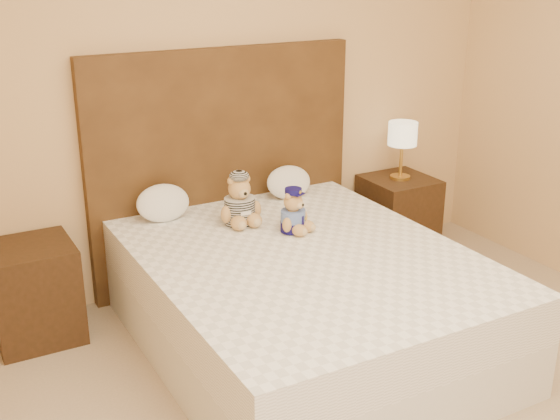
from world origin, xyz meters
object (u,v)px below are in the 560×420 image
object	(u,v)px
nightstand_left	(34,292)
pillow_right	(289,181)
nightstand_right	(398,215)
bed	(304,300)
lamp	(403,137)
teddy_prisoner	(240,200)
pillow_left	(163,201)
teddy_police	(293,210)

from	to	relation	value
nightstand_left	pillow_right	size ratio (longest dim) A/B	1.78
nightstand_right	pillow_right	world-z (taller)	pillow_right
nightstand_left	pillow_right	xyz separation A→B (m)	(1.62, 0.03, 0.38)
bed	lamp	bearing A→B (deg)	32.62
nightstand_left	teddy_prisoner	bearing A→B (deg)	-12.35
lamp	pillow_right	world-z (taller)	lamp
bed	nightstand_right	xyz separation A→B (m)	(1.25, 0.80, -0.00)
lamp	pillow_right	xyz separation A→B (m)	(-0.88, 0.03, -0.19)
pillow_left	pillow_right	bearing A→B (deg)	0.00
pillow_left	bed	bearing A→B (deg)	-60.38
teddy_prisoner	bed	bearing A→B (deg)	-78.16
bed	nightstand_left	xyz separation A→B (m)	(-1.25, 0.80, -0.00)
teddy_police	pillow_right	distance (m)	0.60
bed	nightstand_right	size ratio (longest dim) A/B	3.64
teddy_police	nightstand_right	bearing A→B (deg)	-1.04
nightstand_left	nightstand_right	distance (m)	2.50
bed	pillow_right	size ratio (longest dim) A/B	6.47
teddy_prisoner	lamp	bearing A→B (deg)	11.11
pillow_right	bed	bearing A→B (deg)	-114.23
bed	nightstand_right	distance (m)	1.48
bed	pillow_left	size ratio (longest dim) A/B	6.23
teddy_prisoner	pillow_left	bearing A→B (deg)	143.06
nightstand_right	teddy_police	bearing A→B (deg)	-156.47
lamp	bed	bearing A→B (deg)	-147.38
lamp	teddy_prisoner	world-z (taller)	lamp
nightstand_left	pillow_right	bearing A→B (deg)	1.06
teddy_police	pillow_right	size ratio (longest dim) A/B	0.81
bed	teddy_prisoner	distance (m)	0.70
nightstand_right	teddy_police	xyz separation A→B (m)	(-1.15, -0.50, 0.40)
lamp	pillow_left	xyz separation A→B (m)	(-1.72, 0.03, -0.19)
nightstand_right	pillow_left	bearing A→B (deg)	179.00
pillow_left	pillow_right	world-z (taller)	pillow_left
nightstand_left	pillow_left	distance (m)	0.87
pillow_right	pillow_left	bearing A→B (deg)	180.00
nightstand_right	teddy_prisoner	bearing A→B (deg)	-169.57
teddy_police	teddy_prisoner	bearing A→B (deg)	105.62
pillow_right	nightstand_left	bearing A→B (deg)	-178.94
nightstand_left	teddy_police	world-z (taller)	teddy_police
bed	pillow_left	xyz separation A→B (m)	(-0.47, 0.83, 0.39)
nightstand_left	teddy_prisoner	world-z (taller)	teddy_prisoner
lamp	nightstand_right	bearing A→B (deg)	0.00
nightstand_left	pillow_left	xyz separation A→B (m)	(0.78, 0.03, 0.39)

